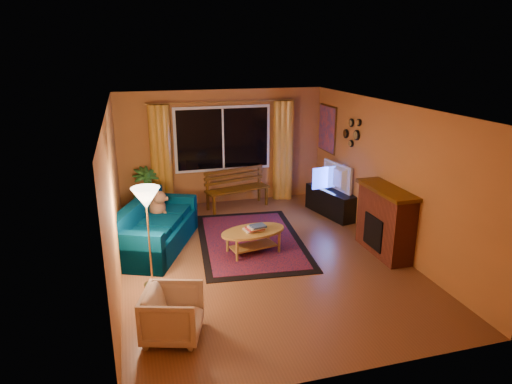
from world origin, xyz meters
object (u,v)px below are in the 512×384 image
object	(u,v)px
bench	(238,198)
armchair	(173,312)
sofa	(157,225)
tv_console	(332,202)
floor_lamp	(149,238)
coffee_table	(253,241)

from	to	relation	value
bench	armchair	size ratio (longest dim) A/B	2.04
sofa	tv_console	size ratio (longest dim) A/B	1.59
armchair	floor_lamp	size ratio (longest dim) A/B	0.45
sofa	armchair	xyz separation A→B (m)	(-0.01, -2.67, -0.07)
sofa	bench	bearing A→B (deg)	65.93
sofa	tv_console	bearing A→B (deg)	34.86
sofa	floor_lamp	xyz separation A→B (m)	(-0.18, -1.34, 0.34)
bench	sofa	world-z (taller)	sofa
bench	floor_lamp	bearing A→B (deg)	-137.20
coffee_table	tv_console	size ratio (longest dim) A/B	0.87
bench	armchair	world-z (taller)	armchair
bench	armchair	xyz separation A→B (m)	(-1.84, -4.33, 0.13)
coffee_table	tv_console	distance (m)	2.49
bench	armchair	distance (m)	4.71
armchair	coffee_table	xyz separation A→B (m)	(1.56, 2.02, -0.14)
sofa	armchair	distance (m)	2.67
bench	coffee_table	size ratio (longest dim) A/B	1.24
coffee_table	tv_console	world-z (taller)	tv_console
bench	armchair	bearing A→B (deg)	-126.36
bench	sofa	xyz separation A→B (m)	(-1.83, -1.66, 0.21)
bench	tv_console	size ratio (longest dim) A/B	1.08
floor_lamp	armchair	bearing A→B (deg)	-82.57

